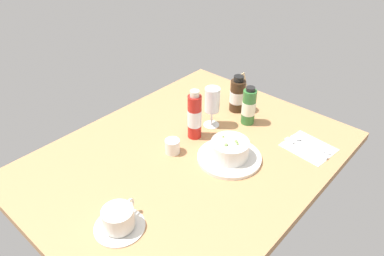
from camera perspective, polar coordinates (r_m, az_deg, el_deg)
The scene contains 10 objects.
ground_plane at distance 127.66cm, azimuth -0.44°, elevation -4.71°, with size 110.00×84.00×3.00cm, color #B27F51.
porridge_bowl at distance 123.46cm, azimuth 5.93°, elevation -3.64°, with size 21.89×21.89×7.99cm.
cutlery_setting at distance 136.34cm, azimuth 17.67°, elevation -2.78°, with size 15.25×17.62×0.90cm.
coffee_cup at distance 103.35cm, azimuth -11.42°, elevation -13.88°, with size 14.17×14.17×6.62cm.
creamer_jug at distance 126.48cm, azimuth -3.06°, elevation -2.82°, with size 6.21×5.16×5.67cm.
wine_glass at distance 136.24cm, azimuth 3.19°, elevation 4.15°, with size 6.12×6.12×16.06cm.
sauce_bottle_brown at distance 148.77cm, azimuth 7.13°, elevation 5.14°, with size 6.20×6.20×15.40cm.
sauce_bottle_green at distance 140.94cm, azimuth 8.89°, elevation 3.33°, with size 5.33×5.33×15.54cm.
sauce_bottle_red at distance 130.58cm, azimuth 0.40°, elevation 1.85°, with size 5.15×5.15×19.14cm.
menu_card at distance 161.32cm, azimuth 7.47°, elevation 6.75°, with size 5.59×6.71×9.80cm.
Camera 1 is at (-73.01, -66.69, 79.25)cm, focal length 34.00 mm.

